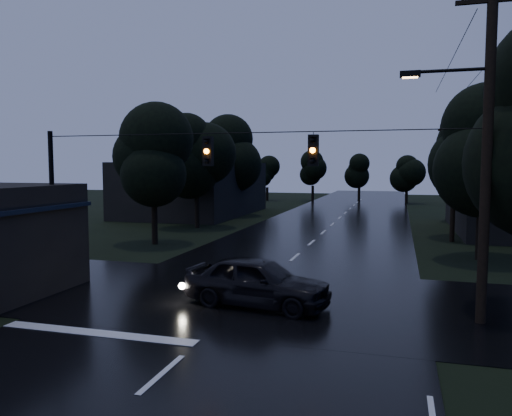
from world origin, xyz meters
The scene contains 14 objects.
main_road centered at (0.00, 30.00, 0.00)m, with size 12.00×120.00×0.02m, color black.
cross_street centered at (0.00, 12.00, 0.00)m, with size 60.00×9.00×0.02m, color black.
building_far_left centered at (-14.00, 40.00, 2.50)m, with size 10.00×16.00×5.00m, color black.
utility_pole_main centered at (7.41, 11.00, 5.26)m, with size 3.50×0.30×10.00m.
utility_pole_far centered at (8.30, 28.00, 3.88)m, with size 2.00×0.30×7.50m.
anchor_pole_left centered at (-7.50, 11.00, 3.00)m, with size 0.18×0.18×6.00m, color black.
span_signals centered at (0.56, 10.99, 5.24)m, with size 15.00×0.37×1.12m.
tree_left_a centered at (-9.00, 22.00, 5.24)m, with size 3.92×3.92×8.26m.
tree_left_b centered at (-9.60, 30.00, 5.62)m, with size 4.20×4.20×8.85m.
tree_left_c centered at (-10.20, 40.00, 5.99)m, with size 4.48×4.48×9.44m.
tree_right_a centered at (9.00, 22.00, 5.62)m, with size 4.20×4.20×8.85m.
tree_right_b centered at (9.60, 30.00, 5.99)m, with size 4.48×4.48×9.44m.
tree_right_c centered at (10.20, 40.00, 6.37)m, with size 4.76×4.76×10.03m.
car centered at (0.56, 10.93, 0.85)m, with size 2.00×4.97×1.69m, color black.
Camera 1 is at (5.05, -4.89, 4.72)m, focal length 35.00 mm.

